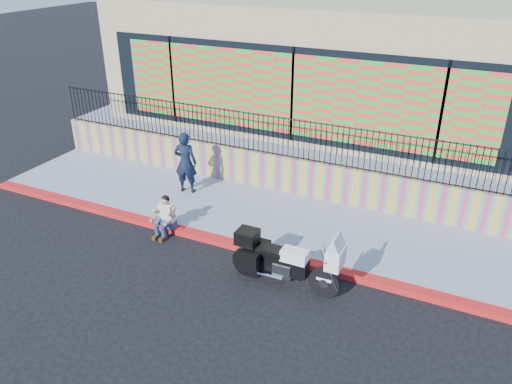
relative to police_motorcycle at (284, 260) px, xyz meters
The scene contains 10 objects.
ground 2.15m from the police_motorcycle, 155.13° to the left, with size 90.00×90.00×0.00m, color black.
red_curb 2.13m from the police_motorcycle, 155.13° to the left, with size 16.00×0.30×0.15m, color #AD250C.
sidewalk 3.18m from the police_motorcycle, 126.55° to the left, with size 16.00×3.00×0.15m, color gray.
mural_wall 4.52m from the police_motorcycle, 114.37° to the left, with size 16.00×0.20×1.10m, color #D83962.
metal_fence 4.67m from the police_motorcycle, 114.37° to the left, with size 15.80×0.04×1.20m, color black, non-canonical shape.
elevated_platform 9.40m from the police_motorcycle, 101.43° to the left, with size 16.00×10.00×1.25m, color gray.
storefront_building 9.55m from the police_motorcycle, 101.70° to the left, with size 14.00×8.06×4.00m.
police_motorcycle is the anchor object (origin of this frame).
police_officer 5.17m from the police_motorcycle, 146.87° to the left, with size 0.68×0.45×1.87m, color black.
seated_man 3.67m from the police_motorcycle, behind, with size 0.54×0.71×1.06m.
Camera 1 is at (5.21, -9.35, 6.83)m, focal length 35.00 mm.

